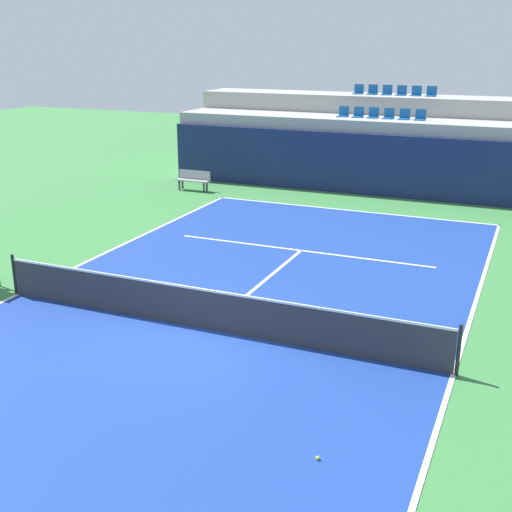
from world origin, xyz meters
TOP-DOWN VIEW (x-y plane):
  - ground_plane at (0.00, 0.00)m, footprint 80.00×80.00m
  - court_surface at (0.00, 0.00)m, footprint 11.00×24.00m
  - baseline_far at (0.00, 11.95)m, footprint 11.00×0.10m
  - sideline_left at (-5.45, 0.00)m, footprint 0.10×24.00m
  - sideline_right at (5.45, 0.00)m, footprint 0.10×24.00m
  - service_line_far at (0.00, 6.40)m, footprint 8.26×0.10m
  - centre_service_line at (0.00, 3.20)m, footprint 0.10×6.40m
  - back_wall at (0.00, 14.95)m, footprint 18.23×0.30m
  - stands_tier_lower at (0.00, 16.30)m, footprint 18.23×2.40m
  - stands_tier_upper at (0.00, 18.70)m, footprint 18.23×2.40m
  - seating_row_lower at (0.00, 16.39)m, footprint 3.77×0.44m
  - seating_row_upper at (0.00, 18.79)m, footprint 3.77×0.44m
  - tennis_net at (0.00, 0.00)m, footprint 11.08×0.08m
  - player_bench at (-7.21, 12.78)m, footprint 1.50×0.40m
  - tennis_ball_0 at (3.87, -3.71)m, footprint 0.07×0.07m

SIDE VIEW (x-z plane):
  - ground_plane at x=0.00m, z-range 0.00..0.00m
  - court_surface at x=0.00m, z-range 0.00..0.01m
  - baseline_far at x=0.00m, z-range 0.01..0.01m
  - sideline_left at x=-5.45m, z-range 0.01..0.01m
  - sideline_right at x=5.45m, z-range 0.01..0.01m
  - service_line_far at x=0.00m, z-range 0.01..0.01m
  - centre_service_line at x=0.00m, z-range 0.01..0.01m
  - tennis_ball_0 at x=3.87m, z-range 0.01..0.08m
  - player_bench at x=-7.21m, z-range 0.08..0.93m
  - tennis_net at x=0.00m, z-range -0.03..1.04m
  - back_wall at x=0.00m, z-range 0.00..2.55m
  - stands_tier_lower at x=0.00m, z-range 0.00..3.04m
  - stands_tier_upper at x=0.00m, z-range 0.00..3.84m
  - seating_row_lower at x=0.00m, z-range 2.95..3.39m
  - seating_row_upper at x=0.00m, z-range 3.74..4.18m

